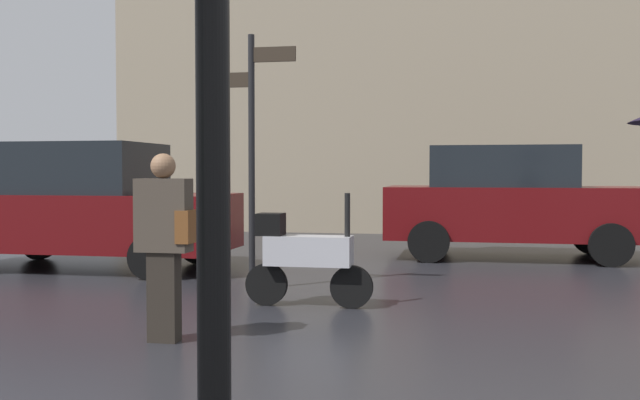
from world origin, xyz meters
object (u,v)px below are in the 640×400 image
pedestrian_with_bag (165,235)px  parked_car_left (84,206)px  parked_car_right (511,201)px  street_signpost (252,136)px  parked_scooter (304,256)px

pedestrian_with_bag → parked_car_left: bearing=64.6°
parked_car_right → street_signpost: (-3.35, -4.06, 0.93)m
parked_car_left → parked_car_right: parked_car_right is taller
street_signpost → parked_car_left: bearing=154.9°
parked_car_left → street_signpost: bearing=-25.8°
pedestrian_with_bag → parked_car_right: size_ratio=0.38×
parked_scooter → pedestrian_with_bag: bearing=-94.4°
pedestrian_with_bag → parked_scooter: 2.03m
parked_scooter → parked_car_right: parked_car_right is taller
pedestrian_with_bag → parked_car_right: 7.63m
parked_scooter → parked_car_right: (2.46, 5.06, 0.42)m
parked_scooter → street_signpost: bearing=151.0°
parked_car_right → street_signpost: bearing=53.3°
parked_car_left → parked_car_right: (6.41, 2.62, 0.02)m
parked_scooter → street_signpost: (-0.88, 1.01, 1.35)m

